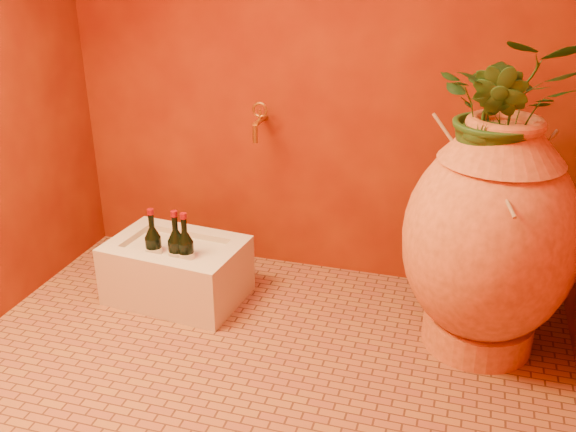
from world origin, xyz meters
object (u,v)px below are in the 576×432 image
(stone_basin, at_px, (177,271))
(wine_bottle_a, at_px, (186,255))
(wine_bottle_c, at_px, (154,250))
(amphora, at_px, (489,238))
(wall_tap, at_px, (259,120))
(wine_bottle_b, at_px, (177,254))

(stone_basin, bearing_deg, wine_bottle_a, -38.81)
(stone_basin, bearing_deg, wine_bottle_c, -139.85)
(stone_basin, distance_m, wine_bottle_a, 0.18)
(amphora, relative_size, stone_basin, 1.51)
(stone_basin, height_order, wall_tap, wall_tap)
(amphora, distance_m, wine_bottle_c, 1.49)
(wine_bottle_b, xyz_separation_m, wall_tap, (0.24, 0.48, 0.52))
(stone_basin, height_order, wine_bottle_a, wine_bottle_a)
(wine_bottle_a, height_order, wine_bottle_c, wine_bottle_a)
(stone_basin, xyz_separation_m, wine_bottle_c, (-0.08, -0.07, 0.13))
(amphora, bearing_deg, wine_bottle_c, -176.88)
(wine_bottle_c, distance_m, wall_tap, 0.79)
(wine_bottle_b, relative_size, wall_tap, 1.82)
(stone_basin, distance_m, wine_bottle_c, 0.17)
(amphora, distance_m, wall_tap, 1.21)
(amphora, height_order, stone_basin, amphora)
(stone_basin, bearing_deg, wall_tap, 54.64)
(wine_bottle_a, bearing_deg, stone_basin, 141.19)
(stone_basin, bearing_deg, wine_bottle_b, -58.68)
(wall_tap, bearing_deg, stone_basin, -125.36)
(wine_bottle_c, bearing_deg, wine_bottle_a, -1.99)
(stone_basin, relative_size, wall_tap, 3.65)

